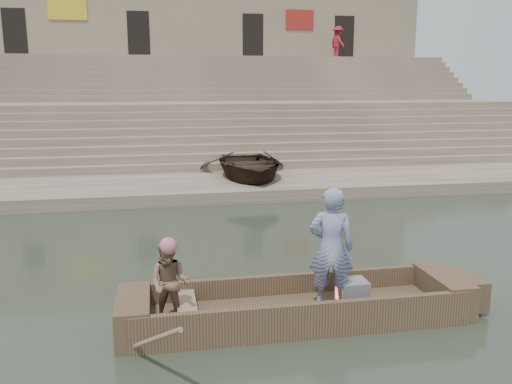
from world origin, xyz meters
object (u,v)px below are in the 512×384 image
object	(u,v)px
television	(352,292)
pedestrian	(338,42)
main_rowboat	(297,314)
rowing_man	(170,283)
beached_rowboat	(249,164)
standing_man	(331,248)

from	to	relation	value
television	pedestrian	size ratio (longest dim) A/B	0.24
main_rowboat	rowing_man	world-z (taller)	rowing_man
rowing_man	television	bearing A→B (deg)	23.71
rowing_man	beached_rowboat	distance (m)	11.45
main_rowboat	television	world-z (taller)	television
main_rowboat	beached_rowboat	size ratio (longest dim) A/B	1.09
standing_man	beached_rowboat	xyz separation A→B (m)	(0.59, 10.86, -0.32)
beached_rowboat	rowing_man	bearing A→B (deg)	-105.26
beached_rowboat	pedestrian	xyz separation A→B (m)	(7.99, 13.71, 5.26)
television	beached_rowboat	xyz separation A→B (m)	(0.21, 10.83, 0.45)
rowing_man	pedestrian	world-z (taller)	pedestrian
main_rowboat	standing_man	size ratio (longest dim) A/B	2.56
beached_rowboat	standing_man	bearing A→B (deg)	-92.55
pedestrian	beached_rowboat	bearing A→B (deg)	135.66
rowing_man	television	size ratio (longest dim) A/B	2.75
standing_man	beached_rowboat	bearing A→B (deg)	-76.57
rowing_man	pedestrian	distance (m)	27.62
rowing_man	pedestrian	xyz separation A→B (m)	(11.11, 24.72, 5.29)
standing_man	rowing_man	xyz separation A→B (m)	(-2.53, -0.15, -0.35)
rowing_man	beached_rowboat	xyz separation A→B (m)	(3.13, 11.01, 0.02)
beached_rowboat	pedestrian	bearing A→B (deg)	60.36
television	beached_rowboat	world-z (taller)	beached_rowboat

